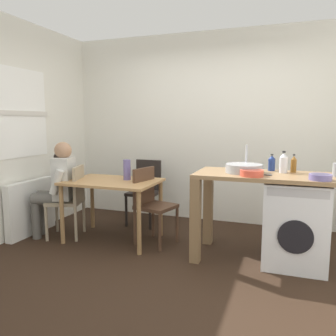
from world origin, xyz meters
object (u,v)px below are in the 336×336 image
(chair_spare_by_wall, at_px, (146,188))
(colander, at_px, (320,177))
(bottle_squat_brown, at_px, (284,163))
(washing_machine, at_px, (295,223))
(chair_person_seat, at_px, (71,197))
(bottle_tall_green, at_px, (272,163))
(mixing_bowl, at_px, (252,173))
(bottle_clear_small, at_px, (294,164))
(vase, at_px, (127,170))
(dining_table, at_px, (112,188))
(seated_person, at_px, (58,184))
(chair_opposite, at_px, (151,201))

(chair_spare_by_wall, bearing_deg, colander, 156.39)
(bottle_squat_brown, bearing_deg, colander, -46.70)
(washing_machine, bearing_deg, chair_person_seat, -179.03)
(bottle_tall_green, xyz_separation_m, mixing_bowl, (-0.16, -0.45, -0.05))
(bottle_tall_green, relative_size, bottle_clear_small, 0.94)
(chair_person_seat, height_order, vase, vase)
(washing_machine, relative_size, colander, 4.30)
(dining_table, xyz_separation_m, chair_person_seat, (-0.55, -0.08, -0.14))
(colander, xyz_separation_m, vase, (-2.13, 0.35, -0.09))
(seated_person, bearing_deg, chair_spare_by_wall, -59.65)
(dining_table, relative_size, bottle_tall_green, 6.07)
(chair_opposite, bearing_deg, bottle_tall_green, 110.50)
(mixing_bowl, distance_m, colander, 0.61)
(chair_opposite, relative_size, washing_machine, 1.05)
(chair_spare_by_wall, distance_m, washing_machine, 2.15)
(chair_opposite, xyz_separation_m, washing_machine, (1.61, -0.10, -0.08))
(seated_person, distance_m, bottle_squat_brown, 2.69)
(vase, bearing_deg, colander, -9.34)
(chair_person_seat, height_order, bottle_tall_green, bottle_tall_green)
(chair_person_seat, relative_size, vase, 3.61)
(chair_person_seat, height_order, colander, colander)
(bottle_tall_green, bearing_deg, bottle_squat_brown, -44.47)
(bottle_squat_brown, xyz_separation_m, mixing_bowl, (-0.29, -0.33, -0.07))
(chair_person_seat, height_order, bottle_squat_brown, bottle_squat_brown)
(chair_spare_by_wall, distance_m, vase, 0.76)
(bottle_clear_small, relative_size, vase, 0.77)
(chair_spare_by_wall, height_order, seated_person, seated_person)
(chair_person_seat, relative_size, chair_spare_by_wall, 1.00)
(washing_machine, bearing_deg, bottle_tall_green, 136.38)
(chair_person_seat, height_order, seated_person, seated_person)
(seated_person, bearing_deg, bottle_squat_brown, -103.06)
(vase, bearing_deg, dining_table, -146.31)
(washing_machine, bearing_deg, colander, -49.26)
(seated_person, xyz_separation_m, vase, (0.85, 0.23, 0.19))
(chair_spare_by_wall, bearing_deg, seated_person, 49.83)
(chair_opposite, xyz_separation_m, chair_spare_by_wall, (-0.38, 0.71, 0.00))
(seated_person, bearing_deg, dining_table, -97.67)
(washing_machine, distance_m, vase, 1.99)
(seated_person, relative_size, bottle_clear_small, 6.25)
(washing_machine, relative_size, bottle_tall_green, 4.74)
(seated_person, height_order, bottle_squat_brown, seated_person)
(washing_machine, distance_m, bottle_clear_small, 0.61)
(chair_spare_by_wall, bearing_deg, vase, 95.66)
(chair_person_seat, bearing_deg, dining_table, -99.89)
(mixing_bowl, height_order, vase, vase)
(dining_table, height_order, chair_opposite, chair_opposite)
(dining_table, height_order, washing_machine, washing_machine)
(chair_person_seat, distance_m, vase, 0.80)
(seated_person, bearing_deg, washing_machine, -105.96)
(washing_machine, relative_size, vase, 3.45)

